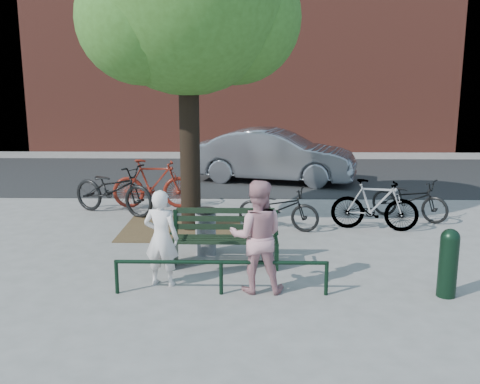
{
  "coord_description": "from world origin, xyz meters",
  "views": [
    {
      "loc": [
        0.41,
        -8.4,
        3.03
      ],
      "look_at": [
        0.23,
        1.0,
        1.03
      ],
      "focal_mm": 40.0,
      "sensor_mm": 36.0,
      "label": 1
    }
  ],
  "objects_px": {
    "litter_bin": "(206,231)",
    "parked_car": "(274,156)",
    "person_left": "(161,238)",
    "bollard": "(448,261)",
    "bicycle_c": "(278,208)",
    "park_bench": "(225,236)",
    "person_right": "(257,236)"
  },
  "relations": [
    {
      "from": "bollard",
      "to": "parked_car",
      "type": "height_order",
      "value": "parked_car"
    },
    {
      "from": "bollard",
      "to": "bicycle_c",
      "type": "height_order",
      "value": "bollard"
    },
    {
      "from": "park_bench",
      "to": "bollard",
      "type": "height_order",
      "value": "bollard"
    },
    {
      "from": "litter_bin",
      "to": "parked_car",
      "type": "bearing_deg",
      "value": 77.66
    },
    {
      "from": "park_bench",
      "to": "bollard",
      "type": "xyz_separation_m",
      "value": [
        3.2,
        -1.29,
        0.05
      ]
    },
    {
      "from": "person_right",
      "to": "parked_car",
      "type": "relative_size",
      "value": 0.34
    },
    {
      "from": "person_right",
      "to": "person_left",
      "type": "bearing_deg",
      "value": -7.39
    },
    {
      "from": "person_left",
      "to": "person_right",
      "type": "xyz_separation_m",
      "value": [
        1.41,
        -0.2,
        0.09
      ]
    },
    {
      "from": "parked_car",
      "to": "litter_bin",
      "type": "bearing_deg",
      "value": -177.55
    },
    {
      "from": "person_left",
      "to": "litter_bin",
      "type": "bearing_deg",
      "value": -97.98
    },
    {
      "from": "person_right",
      "to": "parked_car",
      "type": "xyz_separation_m",
      "value": [
        0.61,
        8.44,
        -0.03
      ]
    },
    {
      "from": "person_left",
      "to": "bollard",
      "type": "distance_m",
      "value": 4.12
    },
    {
      "from": "litter_bin",
      "to": "parked_car",
      "type": "distance_m",
      "value": 6.96
    },
    {
      "from": "park_bench",
      "to": "bicycle_c",
      "type": "height_order",
      "value": "park_bench"
    },
    {
      "from": "park_bench",
      "to": "bicycle_c",
      "type": "bearing_deg",
      "value": 65.13
    },
    {
      "from": "bicycle_c",
      "to": "litter_bin",
      "type": "bearing_deg",
      "value": 157.62
    },
    {
      "from": "bicycle_c",
      "to": "parked_car",
      "type": "xyz_separation_m",
      "value": [
        0.14,
        5.19,
        0.34
      ]
    },
    {
      "from": "bollard",
      "to": "person_right",
      "type": "bearing_deg",
      "value": 176.64
    },
    {
      "from": "bollard",
      "to": "litter_bin",
      "type": "relative_size",
      "value": 1.22
    },
    {
      "from": "parked_car",
      "to": "person_left",
      "type": "bearing_deg",
      "value": -178.97
    },
    {
      "from": "park_bench",
      "to": "parked_car",
      "type": "xyz_separation_m",
      "value": [
        1.12,
        7.31,
        0.31
      ]
    },
    {
      "from": "park_bench",
      "to": "person_right",
      "type": "distance_m",
      "value": 1.28
    },
    {
      "from": "park_bench",
      "to": "parked_car",
      "type": "bearing_deg",
      "value": 81.3
    },
    {
      "from": "person_right",
      "to": "bollard",
      "type": "xyz_separation_m",
      "value": [
        2.69,
        -0.16,
        -0.29
      ]
    },
    {
      "from": "person_left",
      "to": "bicycle_c",
      "type": "distance_m",
      "value": 3.6
    },
    {
      "from": "bollard",
      "to": "litter_bin",
      "type": "bearing_deg",
      "value": 153.13
    },
    {
      "from": "park_bench",
      "to": "bollard",
      "type": "bearing_deg",
      "value": -21.91
    },
    {
      "from": "park_bench",
      "to": "litter_bin",
      "type": "distance_m",
      "value": 0.64
    },
    {
      "from": "litter_bin",
      "to": "park_bench",
      "type": "bearing_deg",
      "value": -54.78
    },
    {
      "from": "person_left",
      "to": "bollard",
      "type": "bearing_deg",
      "value": -172.82
    },
    {
      "from": "park_bench",
      "to": "parked_car",
      "type": "relative_size",
      "value": 0.36
    },
    {
      "from": "person_left",
      "to": "parked_car",
      "type": "xyz_separation_m",
      "value": [
        2.02,
        8.24,
        0.06
      ]
    }
  ]
}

